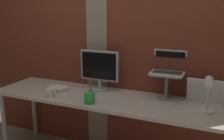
{
  "coord_description": "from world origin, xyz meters",
  "views": [
    {
      "loc": [
        1.03,
        -2.09,
        1.59
      ],
      "look_at": [
        0.05,
        0.18,
        0.99
      ],
      "focal_mm": 41.7,
      "sensor_mm": 36.0,
      "label": 1
    }
  ],
  "objects": [
    {
      "name": "laptop",
      "position": [
        0.57,
        0.33,
        1.04
      ],
      "size": [
        0.31,
        0.27,
        0.21
      ],
      "color": "silver",
      "rests_on": "laptop_stand"
    },
    {
      "name": "laptop_stand",
      "position": [
        0.57,
        0.27,
        0.9
      ],
      "size": [
        0.28,
        0.22,
        0.24
      ],
      "color": "gray",
      "rests_on": "desk"
    },
    {
      "name": "paper_clutter_stack",
      "position": [
        -0.52,
        0.08,
        0.76
      ],
      "size": [
        0.23,
        0.19,
        0.03
      ],
      "primitive_type": "cube",
      "rotation": [
        0.0,
        0.0,
        -0.28
      ],
      "color": "silver",
      "rests_on": "desk"
    },
    {
      "name": "coffee_mug",
      "position": [
        -0.48,
        -0.13,
        0.78
      ],
      "size": [
        0.12,
        0.09,
        0.08
      ],
      "color": "silver",
      "rests_on": "desk"
    },
    {
      "name": "brick_wall_back",
      "position": [
        -0.0,
        0.44,
        1.17
      ],
      "size": [
        3.34,
        0.16,
        2.34
      ],
      "color": "brown",
      "rests_on": "ground_plane"
    },
    {
      "name": "whiteboard_panel",
      "position": [
        0.93,
        0.3,
        0.85
      ],
      "size": [
        0.34,
        0.08,
        0.23
      ],
      "primitive_type": "cube",
      "rotation": [
        0.26,
        0.0,
        0.0
      ],
      "color": "white",
      "rests_on": "desk"
    },
    {
      "name": "desk",
      "position": [
        0.05,
        0.08,
        0.67
      ],
      "size": [
        2.38,
        0.61,
        0.74
      ],
      "color": "beige",
      "rests_on": "ground_plane"
    },
    {
      "name": "desk_lamp",
      "position": [
        0.95,
        0.02,
        0.94
      ],
      "size": [
        0.12,
        0.2,
        0.32
      ],
      "color": "white",
      "rests_on": "desk"
    },
    {
      "name": "pen_cup",
      "position": [
        -0.04,
        -0.13,
        0.79
      ],
      "size": [
        0.1,
        0.1,
        0.18
      ],
      "color": "green",
      "rests_on": "desk"
    },
    {
      "name": "monitor",
      "position": [
        -0.13,
        0.26,
        0.98
      ],
      "size": [
        0.42,
        0.18,
        0.42
      ],
      "color": "#ADB2B7",
      "rests_on": "desk"
    }
  ]
}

